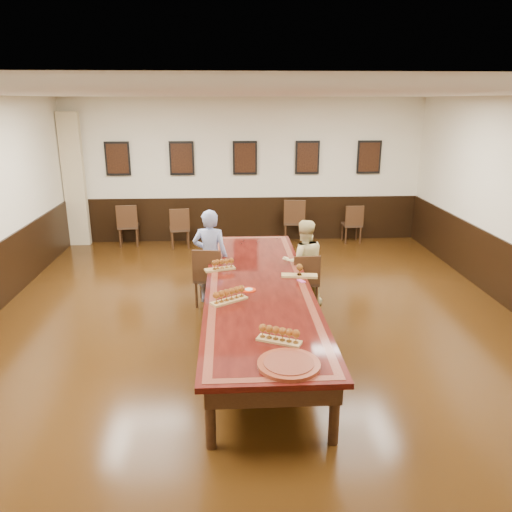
{
  "coord_description": "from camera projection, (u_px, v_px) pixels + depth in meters",
  "views": [
    {
      "loc": [
        -0.38,
        -6.29,
        3.13
      ],
      "look_at": [
        0.0,
        0.5,
        1.0
      ],
      "focal_mm": 35.0,
      "sensor_mm": 36.0,
      "label": 1
    }
  ],
  "objects": [
    {
      "name": "floor",
      "position": [
        258.0,
        336.0,
        6.95
      ],
      "size": [
        8.0,
        10.0,
        0.02
      ],
      "primitive_type": "cube",
      "color": "black",
      "rests_on": "ground"
    },
    {
      "name": "ceiling",
      "position": [
        258.0,
        93.0,
        5.99
      ],
      "size": [
        8.0,
        10.0,
        0.02
      ],
      "primitive_type": "cube",
      "color": "white",
      "rests_on": "floor"
    },
    {
      "name": "wall_back",
      "position": [
        245.0,
        171.0,
        11.24
      ],
      "size": [
        8.0,
        0.02,
        3.2
      ],
      "primitive_type": "cube",
      "color": "beige",
      "rests_on": "floor"
    },
    {
      "name": "chair_man",
      "position": [
        210.0,
        276.0,
        7.88
      ],
      "size": [
        0.52,
        0.55,
        0.95
      ],
      "primitive_type": null,
      "rotation": [
        0.0,
        0.0,
        2.98
      ],
      "color": "#322216",
      "rests_on": "floor"
    },
    {
      "name": "chair_woman",
      "position": [
        304.0,
        280.0,
        7.82
      ],
      "size": [
        0.44,
        0.47,
        0.88
      ],
      "primitive_type": null,
      "rotation": [
        0.0,
        0.0,
        3.2
      ],
      "color": "#322216",
      "rests_on": "floor"
    },
    {
      "name": "spare_chair_a",
      "position": [
        128.0,
        225.0,
        11.12
      ],
      "size": [
        0.5,
        0.53,
        0.95
      ],
      "primitive_type": null,
      "rotation": [
        0.0,
        0.0,
        3.25
      ],
      "color": "#322216",
      "rests_on": "floor"
    },
    {
      "name": "spare_chair_b",
      "position": [
        179.0,
        227.0,
        10.98
      ],
      "size": [
        0.49,
        0.52,
        0.9
      ],
      "primitive_type": null,
      "rotation": [
        0.0,
        0.0,
        3.3
      ],
      "color": "#322216",
      "rests_on": "floor"
    },
    {
      "name": "spare_chair_c",
      "position": [
        294.0,
        220.0,
        11.36
      ],
      "size": [
        0.54,
        0.57,
        1.02
      ],
      "primitive_type": null,
      "rotation": [
        0.0,
        0.0,
        3.01
      ],
      "color": "#322216",
      "rests_on": "floor"
    },
    {
      "name": "spare_chair_d",
      "position": [
        352.0,
        223.0,
        11.39
      ],
      "size": [
        0.42,
        0.46,
        0.88
      ],
      "primitive_type": null,
      "rotation": [
        0.0,
        0.0,
        3.16
      ],
      "color": "#322216",
      "rests_on": "floor"
    },
    {
      "name": "person_man",
      "position": [
        210.0,
        257.0,
        7.89
      ],
      "size": [
        0.61,
        0.45,
        1.52
      ],
      "primitive_type": "imported",
      "rotation": [
        0.0,
        0.0,
        2.98
      ],
      "color": "#465CAF",
      "rests_on": "floor"
    },
    {
      "name": "person_woman",
      "position": [
        303.0,
        263.0,
        7.83
      ],
      "size": [
        0.71,
        0.57,
        1.38
      ],
      "primitive_type": "imported",
      "rotation": [
        0.0,
        0.0,
        3.2
      ],
      "color": "beige",
      "rests_on": "floor"
    },
    {
      "name": "pink_phone",
      "position": [
        301.0,
        281.0,
        6.84
      ],
      "size": [
        0.11,
        0.14,
        0.01
      ],
      "primitive_type": "cube",
      "rotation": [
        0.0,
        0.0,
        0.46
      ],
      "color": "#D3469E",
      "rests_on": "conference_table"
    },
    {
      "name": "curtain",
      "position": [
        74.0,
        180.0,
        10.91
      ],
      "size": [
        0.45,
        0.18,
        2.9
      ],
      "primitive_type": "cube",
      "color": "tan",
      "rests_on": "floor"
    },
    {
      "name": "wainscoting",
      "position": [
        258.0,
        302.0,
        6.8
      ],
      "size": [
        8.0,
        10.0,
        1.0
      ],
      "color": "black",
      "rests_on": "floor"
    },
    {
      "name": "conference_table",
      "position": [
        258.0,
        294.0,
        6.77
      ],
      "size": [
        1.4,
        5.0,
        0.76
      ],
      "color": "black",
      "rests_on": "floor"
    },
    {
      "name": "posters",
      "position": [
        245.0,
        158.0,
        11.08
      ],
      "size": [
        6.14,
        0.04,
        0.74
      ],
      "color": "black",
      "rests_on": "wall_back"
    },
    {
      "name": "flight_a",
      "position": [
        221.0,
        265.0,
        7.28
      ],
      "size": [
        0.47,
        0.26,
        0.17
      ],
      "color": "#9F7A42",
      "rests_on": "conference_table"
    },
    {
      "name": "flight_b",
      "position": [
        299.0,
        271.0,
        7.0
      ],
      "size": [
        0.52,
        0.21,
        0.19
      ],
      "color": "#9F7A42",
      "rests_on": "conference_table"
    },
    {
      "name": "flight_c",
      "position": [
        229.0,
        296.0,
        6.12
      ],
      "size": [
        0.48,
        0.38,
        0.18
      ],
      "color": "#9F7A42",
      "rests_on": "conference_table"
    },
    {
      "name": "flight_d",
      "position": [
        279.0,
        335.0,
        5.1
      ],
      "size": [
        0.48,
        0.32,
        0.17
      ],
      "color": "#9F7A42",
      "rests_on": "conference_table"
    },
    {
      "name": "red_plate_grp",
      "position": [
        249.0,
        290.0,
        6.51
      ],
      "size": [
        0.19,
        0.19,
        0.02
      ],
      "color": "red",
      "rests_on": "conference_table"
    },
    {
      "name": "carved_platter",
      "position": [
        289.0,
        364.0,
        4.66
      ],
      "size": [
        0.72,
        0.72,
        0.05
      ],
      "color": "maroon",
      "rests_on": "conference_table"
    }
  ]
}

